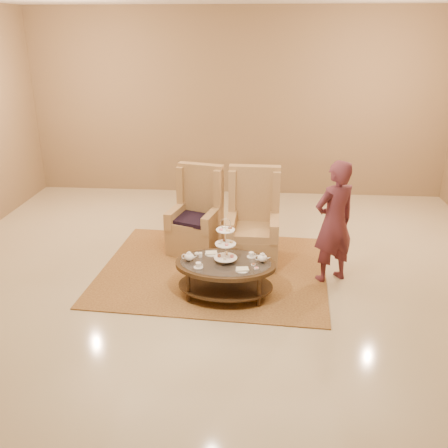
# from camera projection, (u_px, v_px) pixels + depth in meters

# --- Properties ---
(ground) EXTENTS (8.00, 8.00, 0.00)m
(ground) POSITION_uv_depth(u_px,v_px,m) (219.00, 287.00, 6.43)
(ground) COLOR #C8B994
(ground) RESTS_ON ground
(ceiling) EXTENTS (8.00, 8.00, 0.02)m
(ceiling) POSITION_uv_depth(u_px,v_px,m) (219.00, 287.00, 6.43)
(ceiling) COLOR silver
(ceiling) RESTS_ON ground
(wall_back) EXTENTS (8.00, 0.04, 3.50)m
(wall_back) POSITION_uv_depth(u_px,v_px,m) (238.00, 104.00, 9.48)
(wall_back) COLOR olive
(wall_back) RESTS_ON ground
(rug) EXTENTS (3.19, 2.71, 0.02)m
(rug) POSITION_uv_depth(u_px,v_px,m) (214.00, 269.00, 6.88)
(rug) COLOR olive
(rug) RESTS_ON ground
(tea_table) EXTENTS (1.26, 0.89, 1.03)m
(tea_table) POSITION_uv_depth(u_px,v_px,m) (225.00, 268.00, 6.10)
(tea_table) COLOR black
(tea_table) RESTS_ON ground
(armchair_left) EXTENTS (0.82, 0.84, 1.26)m
(armchair_left) POSITION_uv_depth(u_px,v_px,m) (197.00, 222.00, 7.41)
(armchair_left) COLOR #AB8250
(armchair_left) RESTS_ON ground
(armchair_right) EXTENTS (0.73, 0.76, 1.33)m
(armchair_right) POSITION_uv_depth(u_px,v_px,m) (253.00, 230.00, 7.05)
(armchair_right) COLOR #AB8250
(armchair_right) RESTS_ON ground
(person) EXTENTS (0.71, 0.64, 1.62)m
(person) POSITION_uv_depth(u_px,v_px,m) (334.00, 222.00, 6.33)
(person) COLOR #55242E
(person) RESTS_ON ground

